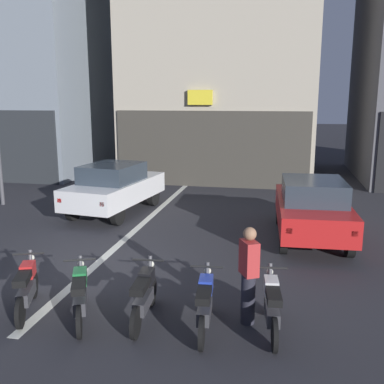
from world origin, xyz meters
The scene contains 10 objects.
ground_plane centered at (0.00, 0.00, 0.00)m, with size 120.00×120.00×0.00m, color #2B2B30.
lane_centre_line centered at (0.00, 6.00, 0.00)m, with size 0.20×18.00×0.01m, color silver.
car_white_crossing_near centered at (-1.27, 4.71, 0.89)m, with size 2.29×4.30×1.64m.
car_red_parked_kerbside centered at (4.88, 3.13, 0.89)m, with size 1.95×4.18×1.64m.
motorcycle_red_row_leftmost centered at (-0.26, -2.11, 0.46)m, with size 0.71×1.59×0.98m.
motorcycle_green_row_left_mid centered at (0.80, -2.21, 0.46)m, with size 0.75×1.57×0.98m.
motorcycle_black_row_centre centered at (1.86, -2.00, 0.46)m, with size 0.55×1.67×0.98m.
motorcycle_blue_row_right_mid centered at (2.92, -2.11, 0.46)m, with size 0.55×1.67×0.98m.
motorcycle_white_row_rightmost centered at (3.98, -1.93, 0.46)m, with size 0.55×1.67×0.98m.
person_by_motorcycles centered at (3.58, -1.74, 0.86)m, with size 0.37×0.42×1.67m.
Camera 1 is at (4.04, -8.61, 3.70)m, focal length 41.29 mm.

